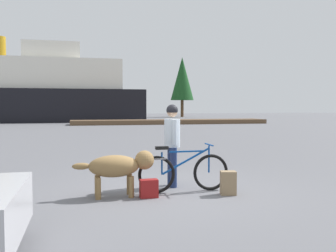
# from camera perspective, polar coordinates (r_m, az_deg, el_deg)

# --- Properties ---
(ground_plane) EXTENTS (160.00, 160.00, 0.00)m
(ground_plane) POSITION_cam_1_polar(r_m,az_deg,el_deg) (7.16, -0.41, -10.10)
(ground_plane) COLOR slate
(bicycle) EXTENTS (1.77, 0.44, 0.91)m
(bicycle) POSITION_cam_1_polar(r_m,az_deg,el_deg) (7.09, 2.39, -7.07)
(bicycle) COLOR black
(bicycle) RESTS_ON ground_plane
(person_cyclist) EXTENTS (0.32, 0.53, 1.67)m
(person_cyclist) POSITION_cam_1_polar(r_m,az_deg,el_deg) (7.50, 0.64, -1.79)
(person_cyclist) COLOR navy
(person_cyclist) RESTS_ON ground_plane
(dog) EXTENTS (1.46, 0.47, 0.82)m
(dog) POSITION_cam_1_polar(r_m,az_deg,el_deg) (6.76, -7.53, -6.17)
(dog) COLOR olive
(dog) RESTS_ON ground_plane
(backpack) EXTENTS (0.32, 0.26, 0.44)m
(backpack) POSITION_cam_1_polar(r_m,az_deg,el_deg) (6.98, 9.25, -8.65)
(backpack) COLOR #8C7251
(backpack) RESTS_ON ground_plane
(handbag_pannier) EXTENTS (0.32, 0.18, 0.33)m
(handbag_pannier) POSITION_cam_1_polar(r_m,az_deg,el_deg) (6.70, -2.97, -9.58)
(handbag_pannier) COLOR maroon
(handbag_pannier) RESTS_ON ground_plane
(dock_pier) EXTENTS (18.38, 2.82, 0.40)m
(dock_pier) POSITION_cam_1_polar(r_m,az_deg,el_deg) (34.94, 0.41, 0.66)
(dock_pier) COLOR brown
(dock_pier) RESTS_ON ground_plane
(ferry_boat) EXTENTS (24.16, 8.43, 9.04)m
(ferry_boat) POSITION_cam_1_polar(r_m,az_deg,el_deg) (43.05, -20.33, 4.92)
(ferry_boat) COLOR black
(ferry_boat) RESTS_ON ground_plane
(pine_tree_center) EXTENTS (3.51, 3.51, 10.64)m
(pine_tree_center) POSITION_cam_1_polar(r_m,az_deg,el_deg) (56.38, -13.96, 7.81)
(pine_tree_center) COLOR #4C331E
(pine_tree_center) RESTS_ON ground_plane
(pine_tree_far_right) EXTENTS (3.61, 3.61, 9.36)m
(pine_tree_far_right) POSITION_cam_1_polar(r_m,az_deg,el_deg) (58.35, 2.20, 7.27)
(pine_tree_far_right) COLOR #4C331E
(pine_tree_far_right) RESTS_ON ground_plane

